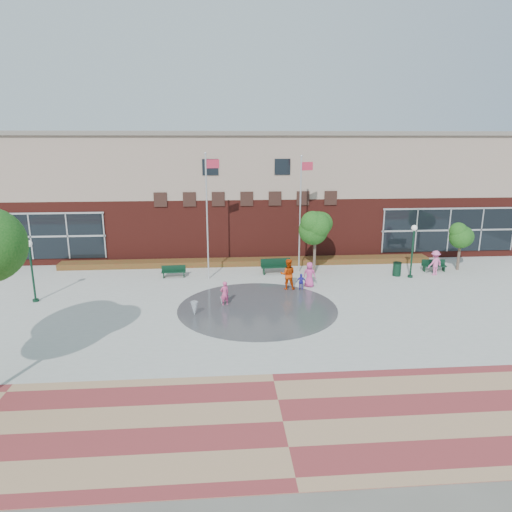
{
  "coord_description": "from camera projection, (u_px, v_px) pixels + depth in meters",
  "views": [
    {
      "loc": [
        -1.83,
        -19.53,
        8.67
      ],
      "look_at": [
        0.0,
        4.0,
        2.6
      ],
      "focal_mm": 32.0,
      "sensor_mm": 36.0,
      "label": 1
    }
  ],
  "objects": [
    {
      "name": "bench_mid",
      "position": [
        276.0,
        269.0,
        30.14
      ],
      "size": [
        2.01,
        0.66,
        1.0
      ],
      "rotation": [
        0.0,
        0.0,
        0.06
      ],
      "color": "#0E301E",
      "rests_on": "ground"
    },
    {
      "name": "ground",
      "position": [
        263.0,
        332.0,
        21.15
      ],
      "size": [
        120.0,
        120.0,
        0.0
      ],
      "primitive_type": "plane",
      "color": "#666056",
      "rests_on": "ground"
    },
    {
      "name": "adult_pink",
      "position": [
        309.0,
        275.0,
        27.37
      ],
      "size": [
        0.88,
        0.73,
        1.53
      ],
      "primitive_type": "imported",
      "rotation": [
        0.0,
        0.0,
        2.75
      ],
      "color": "#D1408E",
      "rests_on": "ground"
    },
    {
      "name": "lamp_left",
      "position": [
        31.0,
        264.0,
        24.5
      ],
      "size": [
        0.37,
        0.37,
        3.46
      ],
      "color": "#0E301E",
      "rests_on": "ground"
    },
    {
      "name": "bench_right",
      "position": [
        434.0,
        268.0,
        30.69
      ],
      "size": [
        1.61,
        0.55,
        0.8
      ],
      "rotation": [
        0.0,
        0.0,
        -0.07
      ],
      "color": "#0E301E",
      "rests_on": "ground"
    },
    {
      "name": "tree_small_right",
      "position": [
        461.0,
        234.0,
        30.49
      ],
      "size": [
        2.01,
        2.01,
        3.43
      ],
      "color": "#49392F",
      "rests_on": "ground"
    },
    {
      "name": "paver_band",
      "position": [
        283.0,
        422.0,
        14.39
      ],
      "size": [
        46.0,
        6.0,
        0.01
      ],
      "primitive_type": "cube",
      "color": "maroon",
      "rests_on": "ground"
    },
    {
      "name": "person_bench",
      "position": [
        435.0,
        263.0,
        29.74
      ],
      "size": [
        1.21,
        0.95,
        1.64
      ],
      "primitive_type": "imported",
      "rotation": [
        0.0,
        0.0,
        3.5
      ],
      "color": "pink",
      "rests_on": "ground"
    },
    {
      "name": "trash_can",
      "position": [
        397.0,
        269.0,
        29.63
      ],
      "size": [
        0.56,
        0.56,
        0.92
      ],
      "color": "#0E301E",
      "rests_on": "ground"
    },
    {
      "name": "child_blue",
      "position": [
        301.0,
        282.0,
        26.84
      ],
      "size": [
        0.62,
        0.33,
        1.01
      ],
      "primitive_type": "imported",
      "rotation": [
        0.0,
        0.0,
        2.98
      ],
      "color": "#2C22AF",
      "rests_on": "ground"
    },
    {
      "name": "library_building",
      "position": [
        243.0,
        190.0,
        36.87
      ],
      "size": [
        44.4,
        10.4,
        9.2
      ],
      "color": "#581C16",
      "rests_on": "ground"
    },
    {
      "name": "flower_bed",
      "position": [
        248.0,
        265.0,
        32.35
      ],
      "size": [
        26.0,
        1.2,
        0.4
      ],
      "primitive_type": "cube",
      "color": "maroon",
      "rests_on": "ground"
    },
    {
      "name": "tree_mid",
      "position": [
        315.0,
        226.0,
        29.54
      ],
      "size": [
        2.62,
        2.62,
        4.42
      ],
      "color": "#49392F",
      "rests_on": "ground"
    },
    {
      "name": "adult_red",
      "position": [
        288.0,
        274.0,
        26.86
      ],
      "size": [
        0.98,
        0.8,
        1.86
      ],
      "primitive_type": "imported",
      "rotation": [
        0.0,
        0.0,
        3.03
      ],
      "color": "#C83906",
      "rests_on": "ground"
    },
    {
      "name": "water_jet_a",
      "position": [
        195.0,
        316.0,
        22.98
      ],
      "size": [
        0.38,
        0.38,
        0.74
      ],
      "primitive_type": "cone",
      "rotation": [
        3.14,
        0.0,
        0.0
      ],
      "color": "white",
      "rests_on": "ground"
    },
    {
      "name": "splash_pad",
      "position": [
        257.0,
        308.0,
        24.05
      ],
      "size": [
        8.4,
        8.4,
        0.01
      ],
      "primitive_type": "cylinder",
      "color": "#383A3D",
      "rests_on": "ground"
    },
    {
      "name": "child_splash",
      "position": [
        225.0,
        294.0,
        24.3
      ],
      "size": [
        0.59,
        0.51,
        1.35
      ],
      "primitive_type": "imported",
      "rotation": [
        0.0,
        0.0,
        3.61
      ],
      "color": "#D7437D",
      "rests_on": "ground"
    },
    {
      "name": "plaza_concrete",
      "position": [
        256.0,
        302.0,
        25.01
      ],
      "size": [
        46.0,
        18.0,
        0.01
      ],
      "primitive_type": "cube",
      "color": "#A8A8A0",
      "rests_on": "ground"
    },
    {
      "name": "bench_left",
      "position": [
        174.0,
        274.0,
        29.35
      ],
      "size": [
        1.56,
        0.5,
        0.77
      ],
      "rotation": [
        0.0,
        0.0,
        0.05
      ],
      "color": "#0E301E",
      "rests_on": "ground"
    },
    {
      "name": "lamp_right",
      "position": [
        413.0,
        245.0,
        28.86
      ],
      "size": [
        0.36,
        0.36,
        3.44
      ],
      "color": "#0E301E",
      "rests_on": "ground"
    },
    {
      "name": "water_jet_b",
      "position": [
        222.0,
        305.0,
        24.54
      ],
      "size": [
        0.19,
        0.19,
        0.42
      ],
      "primitive_type": "cone",
      "rotation": [
        3.14,
        0.0,
        0.0
      ],
      "color": "white",
      "rests_on": "ground"
    },
    {
      "name": "flagpole_right",
      "position": [
        301.0,
        208.0,
        29.61
      ],
      "size": [
        0.89,
        0.41,
        7.69
      ],
      "rotation": [
        0.0,
        0.0,
        0.38
      ],
      "color": "silver",
      "rests_on": "ground"
    },
    {
      "name": "flagpole_left",
      "position": [
        208.0,
        210.0,
        28.05
      ],
      "size": [
        0.89,
        0.35,
        7.91
      ],
      "rotation": [
        0.0,
        0.0,
        0.31
      ],
      "color": "silver",
      "rests_on": "ground"
    }
  ]
}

